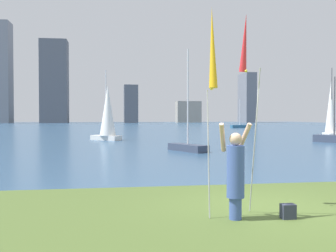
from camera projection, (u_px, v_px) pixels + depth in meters
The scene contains 14 objects.
ground at pixel (132, 129), 58.67m from camera, with size 120.00×138.00×0.12m.
person at pixel (235, 172), 7.35m from camera, with size 0.68×0.50×1.85m.
kite_flag_left at pixel (212, 51), 7.18m from camera, with size 0.16×0.55×4.02m.
kite_flag_right at pixel (245, 48), 8.16m from camera, with size 0.16×1.07×4.11m.
bag at pixel (288, 211), 7.40m from camera, with size 0.27×0.18×0.28m.
sailboat_1 at pixel (334, 138), 28.51m from camera, with size 2.23×2.95×4.88m.
sailboat_5 at pixel (331, 113), 32.36m from camera, with size 1.30×2.00×5.99m.
sailboat_6 at pixel (240, 126), 63.33m from camera, with size 3.25×1.43×4.72m.
sailboat_7 at pixel (108, 114), 31.32m from camera, with size 2.58×2.41×5.71m.
sailboat_8 at pixel (188, 146), 21.58m from camera, with size 1.95×2.88×5.71m.
skyline_tower_1 at pixel (54, 82), 108.40m from camera, with size 7.40×6.05×23.19m.
skyline_tower_2 at pixel (131, 104), 109.96m from camera, with size 3.87×5.79×10.71m.
skyline_tower_3 at pixel (188, 112), 117.04m from camera, with size 7.29×4.71×6.40m.
skyline_tower_4 at pixel (247, 98), 115.35m from camera, with size 3.14×7.94×14.65m.
Camera 1 is at (-3.28, -7.84, 1.97)m, focal length 41.24 mm.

